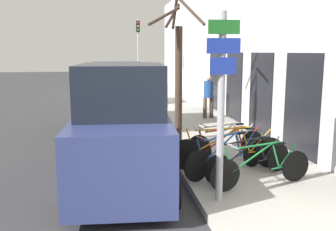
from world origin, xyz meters
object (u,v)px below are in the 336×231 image
(bicycle_0, at_px, (261,168))
(parked_car_2, at_px, (115,87))
(bicycle_2, at_px, (227,156))
(bicycle_5, at_px, (226,143))
(signpost, at_px, (221,101))
(parked_car_0, at_px, (123,131))
(bicycle_3, at_px, (228,151))
(traffic_light, at_px, (138,47))
(parked_car_1, at_px, (117,99))
(bicycle_1, at_px, (249,160))
(street_tree, at_px, (178,72))
(pedestrian_near, at_px, (208,94))
(bicycle_4, at_px, (229,149))

(bicycle_0, distance_m, parked_car_2, 12.54)
(bicycle_2, height_order, parked_car_2, parked_car_2)
(bicycle_5, bearing_deg, signpost, 148.97)
(signpost, bearing_deg, parked_car_0, 136.46)
(bicycle_0, distance_m, bicycle_3, 1.20)
(parked_car_2, bearing_deg, traffic_light, 70.24)
(parked_car_0, relative_size, parked_car_1, 1.11)
(bicycle_1, height_order, parked_car_2, parked_car_2)
(bicycle_5, bearing_deg, street_tree, 12.80)
(bicycle_2, relative_size, parked_car_0, 0.44)
(signpost, bearing_deg, parked_car_2, 96.99)
(bicycle_3, distance_m, pedestrian_near, 6.51)
(signpost, height_order, bicycle_2, signpost)
(bicycle_0, height_order, street_tree, street_tree)
(bicycle_3, relative_size, traffic_light, 0.58)
(bicycle_0, relative_size, parked_car_0, 0.47)
(street_tree, bearing_deg, bicycle_5, -66.21)
(bicycle_0, relative_size, parked_car_2, 0.50)
(signpost, distance_m, parked_car_2, 12.94)
(bicycle_0, height_order, parked_car_1, parked_car_1)
(bicycle_1, distance_m, bicycle_2, 0.50)
(bicycle_1, relative_size, parked_car_2, 0.48)
(bicycle_2, distance_m, parked_car_0, 2.28)
(bicycle_2, distance_m, parked_car_2, 11.63)
(bicycle_2, bearing_deg, bicycle_3, -50.50)
(pedestrian_near, xyz_separation_m, street_tree, (-1.88, -3.60, 1.05))
(street_tree, bearing_deg, bicycle_2, -80.87)
(parked_car_0, bearing_deg, bicycle_1, -6.36)
(bicycle_1, distance_m, parked_car_2, 12.02)
(bicycle_3, height_order, traffic_light, traffic_light)
(signpost, relative_size, street_tree, 0.72)
(parked_car_0, relative_size, pedestrian_near, 2.79)
(bicycle_2, height_order, pedestrian_near, pedestrian_near)
(bicycle_0, xyz_separation_m, bicycle_1, (-0.04, 0.53, -0.01))
(signpost, distance_m, bicycle_2, 2.05)
(bicycle_1, xyz_separation_m, bicycle_2, (-0.38, 0.32, 0.01))
(bicycle_5, relative_size, parked_car_2, 0.47)
(bicycle_2, relative_size, traffic_light, 0.46)
(bicycle_0, distance_m, parked_car_1, 7.17)
(bicycle_5, bearing_deg, traffic_light, -6.76)
(parked_car_0, bearing_deg, bicycle_0, -16.89)
(bicycle_4, relative_size, parked_car_1, 0.50)
(bicycle_2, relative_size, street_tree, 0.46)
(bicycle_4, bearing_deg, bicycle_0, 173.33)
(signpost, bearing_deg, traffic_light, 90.35)
(signpost, xyz_separation_m, parked_car_0, (-1.61, 1.53, -0.79))
(signpost, height_order, parked_car_0, signpost)
(pedestrian_near, height_order, street_tree, street_tree)
(signpost, relative_size, bicycle_0, 1.47)
(signpost, distance_m, bicycle_5, 3.06)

